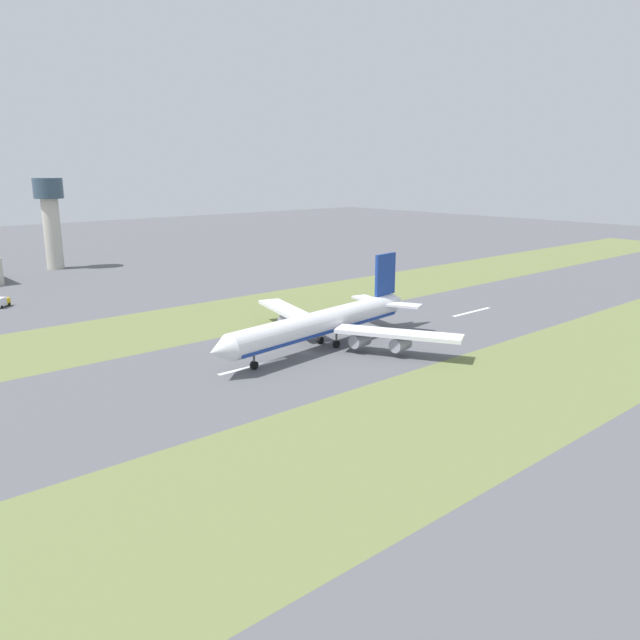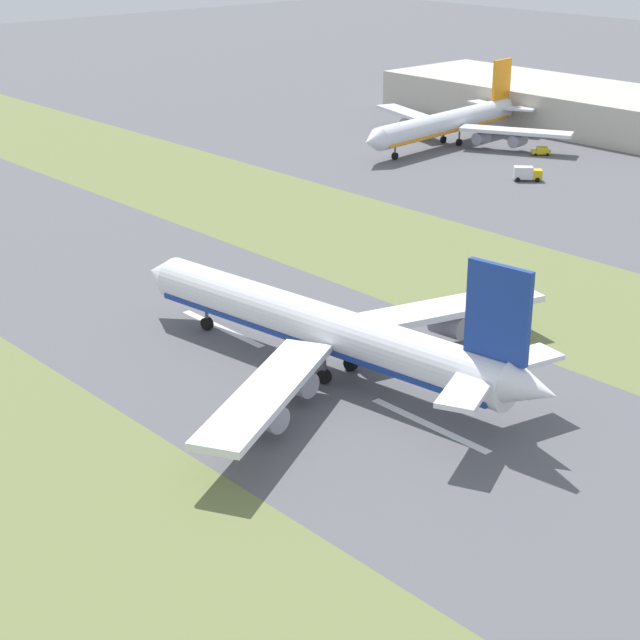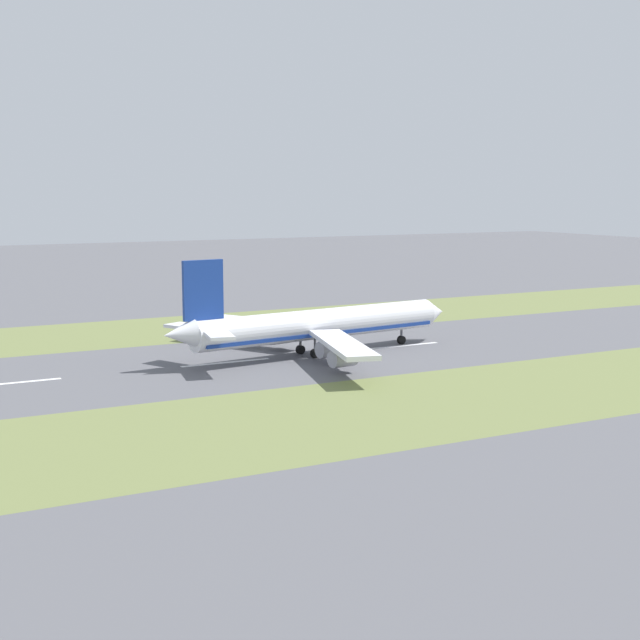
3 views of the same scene
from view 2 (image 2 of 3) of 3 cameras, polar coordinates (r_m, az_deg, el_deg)
The scene contains 9 objects.
ground_plane at distance 141.64m, azimuth -1.59°, elevation -2.16°, with size 800.00×800.00×0.00m, color #56565B.
grass_median_east at distance 171.99m, azimuth 9.94°, elevation 1.91°, with size 40.00×600.00×0.01m, color olive.
centreline_dash_mid at distance 125.39m, azimuth 5.84°, elevation -5.59°, with size 1.20×18.00×0.01m, color silver.
centreline_dash_far at distance 152.54m, azimuth -5.23°, elevation -0.45°, with size 1.20×18.00×0.01m, color silver.
airplane_main_jet at distance 135.15m, azimuth 0.61°, elevation -0.58°, with size 63.64×67.17×20.20m.
terminal_building at distance 302.27m, azimuth 12.37°, elevation 11.24°, with size 36.00×95.26×10.12m, color #BCB7A8.
airplane_parked_apron at distance 268.37m, azimuth 6.93°, elevation 10.41°, with size 61.64×58.51×18.53m.
service_truck at distance 236.54m, azimuth 10.99°, elevation 7.69°, with size 5.79×5.80×3.10m.
apron_car at distance 261.82m, azimuth 11.71°, elevation 8.82°, with size 4.50×4.24×2.03m.
Camera 2 is at (-83.26, -99.31, 57.16)m, focal length 60.00 mm.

